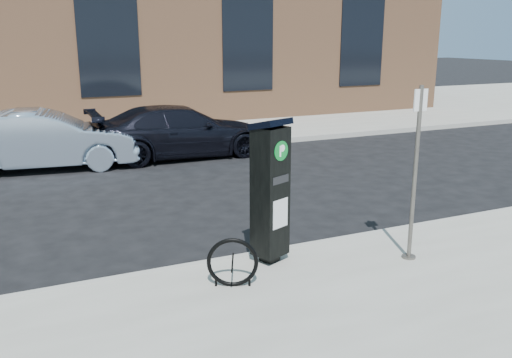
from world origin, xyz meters
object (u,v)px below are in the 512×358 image
car_dark (181,131)px  sign_pole (415,176)px  parking_kiosk (270,190)px  bike_rack (233,263)px  car_silver (45,140)px

car_dark → sign_pole: bearing=-173.8°
parking_kiosk → bike_rack: size_ratio=3.12×
parking_kiosk → bike_rack: parking_kiosk is taller
car_dark → bike_rack: bearing=168.4°
sign_pole → car_dark: 8.54m
parking_kiosk → sign_pole: sign_pole is taller
bike_rack → car_dark: 8.48m
bike_rack → car_silver: 8.45m
parking_kiosk → bike_rack: 1.18m
bike_rack → car_dark: (1.80, 8.28, 0.24)m
bike_rack → car_silver: bearing=125.0°
parking_kiosk → car_silver: bearing=84.5°
car_silver → sign_pole: bearing=-145.7°
car_silver → car_dark: (3.46, 0.00, -0.03)m
parking_kiosk → sign_pole: 1.99m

